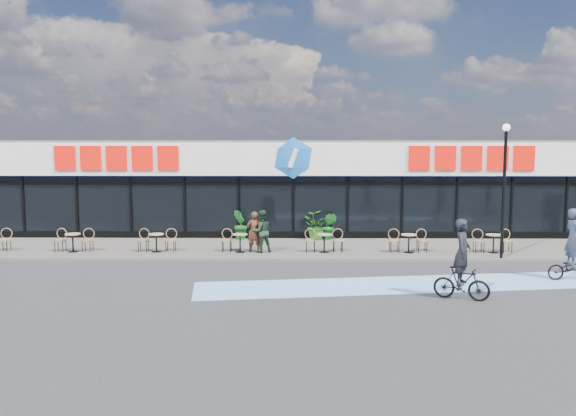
{
  "coord_description": "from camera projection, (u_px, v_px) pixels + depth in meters",
  "views": [
    {
      "loc": [
        0.09,
        -18.69,
        4.18
      ],
      "look_at": [
        -0.19,
        3.5,
        1.86
      ],
      "focal_mm": 35.0,
      "sensor_mm": 36.0,
      "label": 1
    }
  ],
  "objects": [
    {
      "name": "bike_lane",
      "position": [
        420.0,
        284.0,
        17.48
      ],
      "size": [
        14.17,
        4.13,
        0.01
      ],
      "primitive_type": "cube",
      "rotation": [
        0.0,
        0.0,
        0.14
      ],
      "color": "#71A1D5",
      "rests_on": "ground"
    },
    {
      "name": "bistro_set_5",
      "position": [
        408.0,
        241.0,
        22.33
      ],
      "size": [
        1.54,
        0.62,
        0.9
      ],
      "color": "tan",
      "rests_on": "sidewalk"
    },
    {
      "name": "building",
      "position": [
        293.0,
        186.0,
        28.65
      ],
      "size": [
        30.6,
        6.57,
        4.75
      ],
      "color": "black",
      "rests_on": "ground"
    },
    {
      "name": "bistro_set_6",
      "position": [
        493.0,
        241.0,
        22.29
      ],
      "size": [
        1.54,
        0.62,
        0.9
      ],
      "color": "tan",
      "rests_on": "sidewalk"
    },
    {
      "name": "ground",
      "position": [
        292.0,
        273.0,
        19.02
      ],
      "size": [
        120.0,
        120.0,
        0.0
      ],
      "primitive_type": "plane",
      "color": "#28282B",
      "rests_on": "ground"
    },
    {
      "name": "bistro_set_3",
      "position": [
        240.0,
        241.0,
        22.42
      ],
      "size": [
        1.54,
        0.62,
        0.9
      ],
      "color": "tan",
      "rests_on": "sidewalk"
    },
    {
      "name": "lamp_post",
      "position": [
        504.0,
        179.0,
        20.88
      ],
      "size": [
        0.28,
        0.28,
        5.03
      ],
      "color": "black",
      "rests_on": "sidewalk"
    },
    {
      "name": "patron_right",
      "position": [
        261.0,
        231.0,
        22.25
      ],
      "size": [
        1.01,
        0.92,
        1.69
      ],
      "primitive_type": "imported",
      "rotation": [
        0.0,
        0.0,
        3.56
      ],
      "color": "#1A301E",
      "rests_on": "sidewalk"
    },
    {
      "name": "potted_plant_left",
      "position": [
        241.0,
        224.0,
        25.52
      ],
      "size": [
        0.71,
        0.83,
        1.37
      ],
      "primitive_type": "imported",
      "rotation": [
        0.0,
        0.0,
        4.86
      ],
      "color": "#19581B",
      "rests_on": "sidewalk"
    },
    {
      "name": "potted_plant_right",
      "position": [
        329.0,
        226.0,
        25.53
      ],
      "size": [
        0.83,
        0.77,
        1.21
      ],
      "primitive_type": "imported",
      "rotation": [
        0.0,
        0.0,
        5.85
      ],
      "color": "#17531C",
      "rests_on": "sidewalk"
    },
    {
      "name": "cyclist_c",
      "position": [
        462.0,
        269.0,
        15.6
      ],
      "size": [
        1.58,
        1.05,
        2.27
      ],
      "color": "black",
      "rests_on": "ground"
    },
    {
      "name": "bistro_set_4",
      "position": [
        324.0,
        241.0,
        22.38
      ],
      "size": [
        1.54,
        0.62,
        0.9
      ],
      "color": "tan",
      "rests_on": "sidewalk"
    },
    {
      "name": "patron_left",
      "position": [
        254.0,
        232.0,
        22.31
      ],
      "size": [
        0.64,
        0.46,
        1.64
      ],
      "primitive_type": "imported",
      "rotation": [
        0.0,
        0.0,
        3.26
      ],
      "color": "#462719",
      "rests_on": "sidewalk"
    },
    {
      "name": "sidewalk",
      "position": [
        293.0,
        249.0,
        23.49
      ],
      "size": [
        44.0,
        5.0,
        0.1
      ],
      "primitive_type": "cube",
      "color": "#56524C",
      "rests_on": "ground"
    },
    {
      "name": "potted_plant_mid",
      "position": [
        315.0,
        226.0,
        25.46
      ],
      "size": [
        1.46,
        1.38,
        1.28
      ],
      "primitive_type": "imported",
      "rotation": [
        0.0,
        0.0,
        2.72
      ],
      "color": "#265919",
      "rests_on": "sidewalk"
    },
    {
      "name": "bistro_set_2",
      "position": [
        157.0,
        240.0,
        22.46
      ],
      "size": [
        1.54,
        0.62,
        0.9
      ],
      "color": "tan",
      "rests_on": "sidewalk"
    },
    {
      "name": "cyclist_a",
      "position": [
        572.0,
        254.0,
        17.93
      ],
      "size": [
        1.55,
        0.7,
        2.32
      ],
      "color": "black",
      "rests_on": "ground"
    },
    {
      "name": "bistro_set_1",
      "position": [
        74.0,
        240.0,
        22.51
      ],
      "size": [
        1.54,
        0.62,
        0.9
      ],
      "color": "tan",
      "rests_on": "sidewalk"
    }
  ]
}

